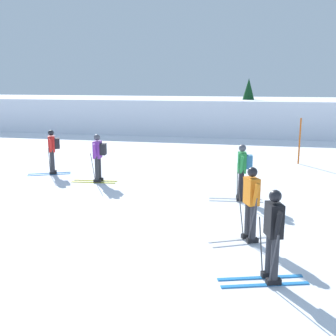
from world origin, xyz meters
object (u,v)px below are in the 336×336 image
at_px(skier_black, 273,233).
at_px(skier_purple, 98,156).
at_px(skier_orange, 251,202).
at_px(trail_marker_pole, 300,141).
at_px(skier_green, 242,170).
at_px(conifer_far_left, 248,103).
at_px(skier_red, 52,150).

height_order(skier_black, skier_purple, same).
height_order(skier_orange, trail_marker_pole, trail_marker_pole).
height_order(skier_black, skier_green, same).
xyz_separation_m(skier_black, skier_orange, (-0.42, 1.89, 0.00)).
distance_m(skier_black, skier_orange, 1.93).
xyz_separation_m(trail_marker_pole, conifer_far_left, (-2.47, 10.05, 1.10)).
height_order(skier_purple, trail_marker_pole, trail_marker_pole).
relative_size(skier_purple, skier_red, 1.00).
xyz_separation_m(skier_orange, skier_purple, (-5.38, 4.60, 0.04)).
distance_m(trail_marker_pole, conifer_far_left, 10.41).
relative_size(skier_orange, conifer_far_left, 0.46).
distance_m(skier_black, skier_red, 10.87).
distance_m(skier_green, conifer_far_left, 16.36).
height_order(skier_green, conifer_far_left, conifer_far_left).
bearing_deg(skier_purple, conifer_far_left, 72.28).
bearing_deg(trail_marker_pole, skier_purple, -145.72).
bearing_deg(skier_black, trail_marker_pole, 82.67).
relative_size(trail_marker_pole, conifer_far_left, 0.54).
relative_size(skier_black, skier_orange, 1.00).
bearing_deg(skier_purple, skier_orange, -40.54).
distance_m(skier_red, trail_marker_pole, 10.31).
distance_m(skier_black, trail_marker_pole, 11.54).
distance_m(skier_green, trail_marker_pole, 6.64).
relative_size(skier_green, trail_marker_pole, 0.86).
relative_size(skier_black, skier_purple, 1.00).
distance_m(skier_orange, conifer_far_left, 19.65).
bearing_deg(skier_black, conifer_far_left, 92.67).
distance_m(skier_black, skier_green, 5.22).
relative_size(skier_purple, skier_green, 1.00).
height_order(skier_orange, skier_red, same).
height_order(skier_orange, conifer_far_left, conifer_far_left).
xyz_separation_m(skier_green, trail_marker_pole, (2.19, 6.27, 0.04)).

